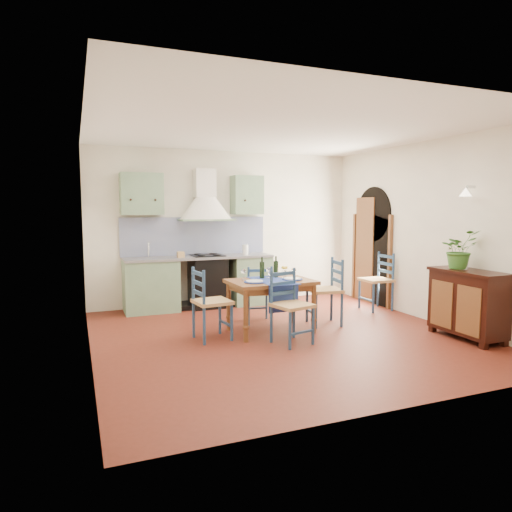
# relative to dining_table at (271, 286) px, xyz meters

# --- Properties ---
(floor) EXTENTS (5.00, 5.00, 0.00)m
(floor) POSITION_rel_dining_table_xyz_m (0.06, -0.24, -0.66)
(floor) COLOR #4F1B10
(floor) RESTS_ON ground
(back_wall) EXTENTS (5.00, 0.96, 2.80)m
(back_wall) POSITION_rel_dining_table_xyz_m (-0.40, 2.05, 0.39)
(back_wall) COLOR beige
(back_wall) RESTS_ON ground
(right_wall) EXTENTS (0.26, 5.00, 2.80)m
(right_wall) POSITION_rel_dining_table_xyz_m (2.56, 0.04, 0.68)
(right_wall) COLOR beige
(right_wall) RESTS_ON ground
(left_wall) EXTENTS (0.04, 5.00, 2.80)m
(left_wall) POSITION_rel_dining_table_xyz_m (-2.44, -0.24, 0.74)
(left_wall) COLOR beige
(left_wall) RESTS_ON ground
(ceiling) EXTENTS (5.00, 5.00, 0.01)m
(ceiling) POSITION_rel_dining_table_xyz_m (0.06, -0.24, 2.15)
(ceiling) COLOR silver
(ceiling) RESTS_ON back_wall
(dining_table) EXTENTS (1.20, 0.91, 1.06)m
(dining_table) POSITION_rel_dining_table_xyz_m (0.00, 0.00, 0.00)
(dining_table) COLOR brown
(dining_table) RESTS_ON ground
(chair_near) EXTENTS (0.54, 0.54, 0.96)m
(chair_near) POSITION_rel_dining_table_xyz_m (0.02, -0.59, -0.16)
(chair_near) COLOR navy
(chair_near) RESTS_ON ground
(chair_far) EXTENTS (0.48, 0.48, 0.89)m
(chair_far) POSITION_rel_dining_table_xyz_m (0.03, 0.56, -0.20)
(chair_far) COLOR navy
(chair_far) RESTS_ON ground
(chair_left) EXTENTS (0.50, 0.50, 0.97)m
(chair_left) POSITION_rel_dining_table_xyz_m (-0.92, -0.06, -0.16)
(chair_left) COLOR navy
(chair_left) RESTS_ON ground
(chair_right) EXTENTS (0.54, 0.54, 1.01)m
(chair_right) POSITION_rel_dining_table_xyz_m (0.95, 0.08, -0.14)
(chair_right) COLOR navy
(chair_right) RESTS_ON ground
(chair_spare) EXTENTS (0.47, 0.47, 0.99)m
(chair_spare) POSITION_rel_dining_table_xyz_m (2.30, 0.64, -0.15)
(chair_spare) COLOR navy
(chair_spare) RESTS_ON ground
(sideboard) EXTENTS (0.50, 1.05, 0.94)m
(sideboard) POSITION_rel_dining_table_xyz_m (2.32, -1.29, -0.15)
(sideboard) COLOR black
(sideboard) RESTS_ON ground
(potted_plant) EXTENTS (0.49, 0.42, 0.53)m
(potted_plant) POSITION_rel_dining_table_xyz_m (2.30, -1.12, 0.54)
(potted_plant) COLOR #326925
(potted_plant) RESTS_ON sideboard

